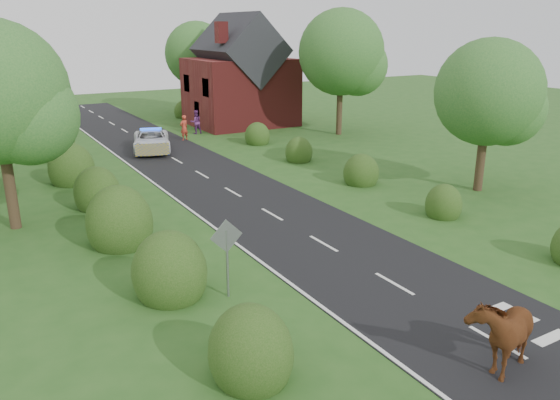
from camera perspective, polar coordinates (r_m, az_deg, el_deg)
ground at (r=18.30m, az=11.84°, el=-8.61°), size 120.00×120.00×0.00m
road at (r=30.30m, az=-7.43°, el=2.22°), size 6.00×70.00×0.02m
road_markings at (r=27.87m, az=-8.75°, el=0.83°), size 4.96×70.00×0.01m
hedgerow_left at (r=25.18m, az=-18.14°, el=0.03°), size 2.75×50.41×3.00m
hedgerow_right at (r=30.22m, az=7.03°, el=3.26°), size 2.10×45.78×2.10m
tree_left_a at (r=23.99m, az=-26.91°, el=9.44°), size 5.74×5.60×8.38m
tree_right_a at (r=28.95m, az=21.40°, el=10.02°), size 5.33×5.20×7.56m
tree_right_b at (r=42.46m, az=6.86°, el=14.73°), size 6.56×6.40×9.40m
tree_right_c at (r=53.95m, az=-8.32°, el=14.63°), size 6.15×6.00×8.58m
road_sign at (r=16.57m, az=-5.59°, el=-4.89°), size 1.06×0.08×2.53m
house at (r=47.02m, az=-4.21°, el=12.45°), size 8.00×7.40×9.17m
cow at (r=14.65m, az=22.01°, el=-12.99°), size 2.61×1.94×1.65m
police_van at (r=37.83m, az=-13.28°, el=6.06°), size 3.71×5.54×1.55m
pedestrian_red at (r=41.02m, az=-10.00°, el=7.44°), size 0.78×0.64×1.85m
pedestrian_purple at (r=43.44m, az=-8.78°, el=8.06°), size 0.94×0.76×1.84m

